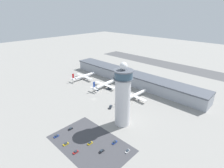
{
  "coord_description": "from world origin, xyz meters",
  "views": [
    {
      "loc": [
        139.51,
        -114.84,
        94.97
      ],
      "look_at": [
        1.33,
        29.65,
        10.47
      ],
      "focal_mm": 28.0,
      "sensor_mm": 36.0,
      "label": 1
    }
  ],
  "objects_px": {
    "service_truck_catering": "(97,91)",
    "car_black_suv": "(102,151)",
    "car_maroon_suv": "(115,142)",
    "car_silver_sedan": "(56,136)",
    "airplane_gate_charlie": "(134,96)",
    "car_blue_compact": "(71,129)",
    "car_red_hatchback": "(127,151)",
    "airplane_gate_alpha": "(84,76)",
    "service_truck_fuel": "(126,106)",
    "service_truck_baggage": "(109,89)",
    "airplane_gate_bravo": "(104,84)",
    "car_yellow_taxi": "(90,143)",
    "car_white_wagon": "(76,152)",
    "control_tower": "(123,96)",
    "car_navy_sedan": "(66,144)",
    "service_truck_water": "(111,107)"
  },
  "relations": [
    {
      "from": "service_truck_baggage",
      "to": "car_white_wagon",
      "type": "relative_size",
      "value": 1.58
    },
    {
      "from": "car_white_wagon",
      "to": "control_tower",
      "type": "bearing_deg",
      "value": 89.02
    },
    {
      "from": "car_navy_sedan",
      "to": "car_silver_sedan",
      "type": "xyz_separation_m",
      "value": [
        -13.3,
        -0.34,
        0.02
      ]
    },
    {
      "from": "service_truck_catering",
      "to": "car_blue_compact",
      "type": "xyz_separation_m",
      "value": [
        38.82,
        -65.99,
        -0.42
      ]
    },
    {
      "from": "car_blue_compact",
      "to": "car_silver_sedan",
      "type": "relative_size",
      "value": 1.03
    },
    {
      "from": "service_truck_fuel",
      "to": "service_truck_catering",
      "type": "bearing_deg",
      "value": 176.76
    },
    {
      "from": "service_truck_fuel",
      "to": "car_red_hatchback",
      "type": "xyz_separation_m",
      "value": [
        41.92,
        -49.37,
        -0.56
      ]
    },
    {
      "from": "car_navy_sedan",
      "to": "car_yellow_taxi",
      "type": "bearing_deg",
      "value": 46.15
    },
    {
      "from": "airplane_gate_charlie",
      "to": "car_red_hatchback",
      "type": "bearing_deg",
      "value": -55.77
    },
    {
      "from": "airplane_gate_charlie",
      "to": "service_truck_baggage",
      "type": "bearing_deg",
      "value": -178.47
    },
    {
      "from": "car_navy_sedan",
      "to": "car_silver_sedan",
      "type": "height_order",
      "value": "car_silver_sedan"
    },
    {
      "from": "airplane_gate_alpha",
      "to": "airplane_gate_bravo",
      "type": "bearing_deg",
      "value": -0.57
    },
    {
      "from": "car_maroon_suv",
      "to": "car_white_wagon",
      "type": "height_order",
      "value": "car_maroon_suv"
    },
    {
      "from": "car_maroon_suv",
      "to": "car_yellow_taxi",
      "type": "distance_m",
      "value": 18.95
    },
    {
      "from": "airplane_gate_alpha",
      "to": "car_yellow_taxi",
      "type": "xyz_separation_m",
      "value": [
        113.65,
        -82.41,
        -3.84
      ]
    },
    {
      "from": "airplane_gate_charlie",
      "to": "car_silver_sedan",
      "type": "bearing_deg",
      "value": -93.16
    },
    {
      "from": "car_yellow_taxi",
      "to": "car_black_suv",
      "type": "relative_size",
      "value": 0.98
    },
    {
      "from": "airplane_gate_alpha",
      "to": "car_blue_compact",
      "type": "height_order",
      "value": "airplane_gate_alpha"
    },
    {
      "from": "airplane_gate_bravo",
      "to": "service_truck_catering",
      "type": "height_order",
      "value": "airplane_gate_bravo"
    },
    {
      "from": "service_truck_catering",
      "to": "car_blue_compact",
      "type": "distance_m",
      "value": 76.56
    },
    {
      "from": "control_tower",
      "to": "car_navy_sedan",
      "type": "bearing_deg",
      "value": -104.58
    },
    {
      "from": "service_truck_fuel",
      "to": "service_truck_water",
      "type": "xyz_separation_m",
      "value": [
        -10.4,
        -13.25,
        -0.11
      ]
    },
    {
      "from": "airplane_gate_alpha",
      "to": "airplane_gate_charlie",
      "type": "xyz_separation_m",
      "value": [
        92.84,
        0.08,
        -0.3
      ]
    },
    {
      "from": "airplane_gate_alpha",
      "to": "airplane_gate_charlie",
      "type": "height_order",
      "value": "airplane_gate_alpha"
    },
    {
      "from": "service_truck_catering",
      "to": "car_black_suv",
      "type": "relative_size",
      "value": 1.33
    },
    {
      "from": "airplane_gate_alpha",
      "to": "car_white_wagon",
      "type": "relative_size",
      "value": 9.33
    },
    {
      "from": "car_maroon_suv",
      "to": "car_silver_sedan",
      "type": "relative_size",
      "value": 1.17
    },
    {
      "from": "service_truck_water",
      "to": "car_red_hatchback",
      "type": "height_order",
      "value": "service_truck_water"
    },
    {
      "from": "service_truck_fuel",
      "to": "car_silver_sedan",
      "type": "xyz_separation_m",
      "value": [
        -10.25,
        -76.69,
        -0.53
      ]
    },
    {
      "from": "airplane_gate_charlie",
      "to": "car_blue_compact",
      "type": "relative_size",
      "value": 10.63
    },
    {
      "from": "car_silver_sedan",
      "to": "service_truck_baggage",
      "type": "bearing_deg",
      "value": 109.6
    },
    {
      "from": "service_truck_catering",
      "to": "car_silver_sedan",
      "type": "relative_size",
      "value": 1.4
    },
    {
      "from": "control_tower",
      "to": "car_black_suv",
      "type": "height_order",
      "value": "control_tower"
    },
    {
      "from": "service_truck_fuel",
      "to": "car_black_suv",
      "type": "distance_m",
      "value": 68.6
    },
    {
      "from": "service_truck_baggage",
      "to": "car_maroon_suv",
      "type": "bearing_deg",
      "value": -42.82
    },
    {
      "from": "service_truck_fuel",
      "to": "control_tower",
      "type": "bearing_deg",
      "value": -57.57
    },
    {
      "from": "car_blue_compact",
      "to": "car_navy_sedan",
      "type": "xyz_separation_m",
      "value": [
        13.14,
        -13.13,
        -0.02
      ]
    },
    {
      "from": "car_maroon_suv",
      "to": "car_blue_compact",
      "type": "bearing_deg",
      "value": -160.23
    },
    {
      "from": "car_yellow_taxi",
      "to": "service_truck_baggage",
      "type": "bearing_deg",
      "value": 126.38
    },
    {
      "from": "airplane_gate_charlie",
      "to": "car_yellow_taxi",
      "type": "relative_size",
      "value": 10.47
    },
    {
      "from": "car_black_suv",
      "to": "car_yellow_taxi",
      "type": "bearing_deg",
      "value": -177.66
    },
    {
      "from": "airplane_gate_alpha",
      "to": "service_truck_baggage",
      "type": "bearing_deg",
      "value": -1.03
    },
    {
      "from": "airplane_gate_charlie",
      "to": "service_truck_catering",
      "type": "height_order",
      "value": "airplane_gate_charlie"
    },
    {
      "from": "airplane_gate_bravo",
      "to": "car_yellow_taxi",
      "type": "distance_m",
      "value": 107.16
    },
    {
      "from": "service_truck_baggage",
      "to": "car_maroon_suv",
      "type": "distance_m",
      "value": 99.55
    },
    {
      "from": "car_silver_sedan",
      "to": "service_truck_water",
      "type": "bearing_deg",
      "value": 90.14
    },
    {
      "from": "car_maroon_suv",
      "to": "car_red_hatchback",
      "type": "relative_size",
      "value": 1.11
    },
    {
      "from": "car_silver_sedan",
      "to": "car_maroon_suv",
      "type": "bearing_deg",
      "value": 35.07
    },
    {
      "from": "car_red_hatchback",
      "to": "car_white_wagon",
      "type": "relative_size",
      "value": 1.03
    },
    {
      "from": "service_truck_baggage",
      "to": "service_truck_catering",
      "type": "bearing_deg",
      "value": -106.98
    }
  ]
}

